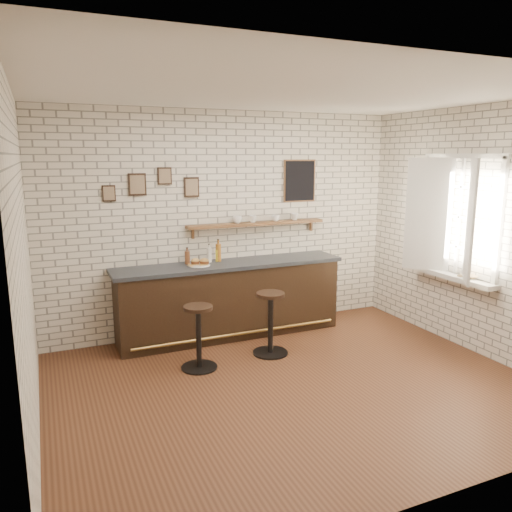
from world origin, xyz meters
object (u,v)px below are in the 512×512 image
(bitters_bottle_amber, at_px, (218,252))
(shelf_cup_d, at_px, (295,217))
(ciabatta_sandwich, at_px, (200,262))
(bar_stool_left, at_px, (199,335))
(bitters_bottle_brown, at_px, (187,257))
(condiment_bottle_yellow, at_px, (218,255))
(bitters_bottle_white, at_px, (209,255))
(book_upper, at_px, (463,275))
(sandwich_plate, at_px, (199,265))
(shelf_cup_b, at_px, (253,219))
(bar_counter, at_px, (230,299))
(bar_stool_right, at_px, (271,321))
(book_lower, at_px, (465,277))
(shelf_cup_c, at_px, (276,218))
(shelf_cup_a, at_px, (237,220))

(bitters_bottle_amber, distance_m, shelf_cup_d, 1.25)
(ciabatta_sandwich, height_order, bar_stool_left, ciabatta_sandwich)
(bitters_bottle_amber, bearing_deg, bitters_bottle_brown, 180.00)
(bitters_bottle_amber, distance_m, condiment_bottle_yellow, 0.04)
(bitters_bottle_white, height_order, book_upper, bitters_bottle_white)
(sandwich_plate, xyz_separation_m, shelf_cup_b, (0.85, 0.22, 0.53))
(bar_counter, xyz_separation_m, condiment_bottle_yellow, (-0.12, 0.14, 0.59))
(bar_stool_left, distance_m, book_upper, 3.31)
(ciabatta_sandwich, xyz_separation_m, bar_stool_right, (0.64, -0.80, -0.64))
(sandwich_plate, relative_size, bitters_bottle_white, 1.13)
(bitters_bottle_white, bearing_deg, condiment_bottle_yellow, 0.00)
(bitters_bottle_brown, distance_m, book_upper, 3.48)
(bar_stool_left, xyz_separation_m, book_lower, (3.18, -0.77, 0.54))
(bar_stool_left, xyz_separation_m, shelf_cup_d, (1.79, 1.08, 1.15))
(condiment_bottle_yellow, bearing_deg, sandwich_plate, -153.06)
(sandwich_plate, distance_m, shelf_cup_d, 1.61)
(shelf_cup_c, relative_size, shelf_cup_d, 1.06)
(condiment_bottle_yellow, bearing_deg, book_upper, -34.40)
(bitters_bottle_white, height_order, bar_stool_left, bitters_bottle_white)
(bitters_bottle_white, bearing_deg, bar_stool_right, -64.44)
(ciabatta_sandwich, distance_m, condiment_bottle_yellow, 0.34)
(bar_stool_right, xyz_separation_m, book_lower, (2.24, -0.84, 0.52))
(bitters_bottle_amber, bearing_deg, shelf_cup_a, 10.90)
(bar_counter, height_order, bar_stool_right, bar_counter)
(ciabatta_sandwich, bearing_deg, bitters_bottle_brown, 127.29)
(bitters_bottle_white, distance_m, shelf_cup_a, 0.62)
(ciabatta_sandwich, bearing_deg, shelf_cup_c, 10.30)
(shelf_cup_a, bearing_deg, bitters_bottle_amber, 146.08)
(ciabatta_sandwich, bearing_deg, sandwich_plate, 180.00)
(bar_stool_right, bearing_deg, ciabatta_sandwich, 128.56)
(shelf_cup_a, xyz_separation_m, book_upper, (2.27, -1.82, -0.59))
(sandwich_plate, bearing_deg, bitters_bottle_brown, 124.72)
(bitters_bottle_white, xyz_separation_m, shelf_cup_c, (1.01, 0.06, 0.43))
(book_lower, height_order, book_upper, book_upper)
(bitters_bottle_white, bearing_deg, shelf_cup_c, 3.25)
(bitters_bottle_brown, height_order, condiment_bottle_yellow, bitters_bottle_brown)
(ciabatta_sandwich, relative_size, shelf_cup_d, 2.55)
(bar_counter, height_order, sandwich_plate, sandwich_plate)
(bar_counter, relative_size, book_lower, 15.16)
(book_lower, xyz_separation_m, book_upper, (0.00, 0.03, 0.02))
(book_upper, bearing_deg, sandwich_plate, -174.23)
(book_lower, bearing_deg, bitters_bottle_white, 125.99)
(ciabatta_sandwich, xyz_separation_m, bitters_bottle_brown, (-0.12, 0.16, 0.04))
(bitters_bottle_brown, bearing_deg, book_upper, -30.48)
(sandwich_plate, height_order, shelf_cup_d, shelf_cup_d)
(bar_counter, distance_m, ciabatta_sandwich, 0.69)
(shelf_cup_a, bearing_deg, bar_stool_left, -174.82)
(condiment_bottle_yellow, bearing_deg, ciabatta_sandwich, -152.23)
(bitters_bottle_white, xyz_separation_m, shelf_cup_b, (0.66, 0.06, 0.44))
(condiment_bottle_yellow, relative_size, bar_stool_left, 0.27)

